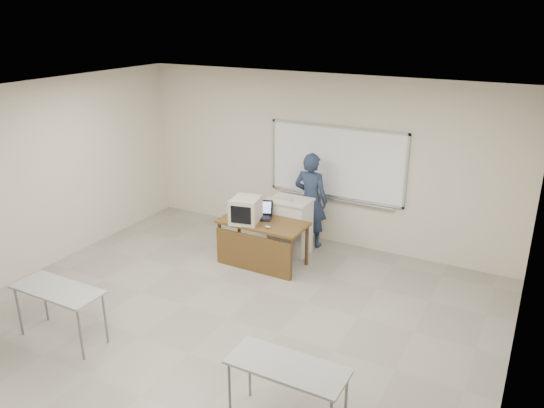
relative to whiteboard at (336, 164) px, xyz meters
The scene contains 10 objects.
floor 4.25m from the whiteboard, 94.32° to the right, with size 7.00×8.00×0.01m, color gray.
whiteboard is the anchor object (origin of this frame).
student_desks 5.39m from the whiteboard, 93.23° to the right, with size 4.40×2.20×0.73m.
instructor_desk 1.89m from the whiteboard, 115.32° to the right, with size 1.44×0.72×0.75m.
podium 1.35m from the whiteboard, 123.07° to the right, with size 0.70×0.51×0.98m.
crt_monitor 1.85m from the whiteboard, 122.48° to the right, with size 0.44×0.49×0.42m.
laptop 1.60m from the whiteboard, 123.46° to the right, with size 0.35×0.33×0.26m.
mouse 1.79m from the whiteboard, 107.69° to the right, with size 0.10×0.07×0.04m, color #9A9DA1.
keyboard 1.20m from the whiteboard, 126.21° to the right, with size 0.44×0.15×0.02m, color #BCB59E.
presenter 0.77m from the whiteboard, 136.58° to the right, with size 0.62×0.41×1.70m, color black.
Camera 1 is at (3.50, -4.36, 3.99)m, focal length 35.00 mm.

